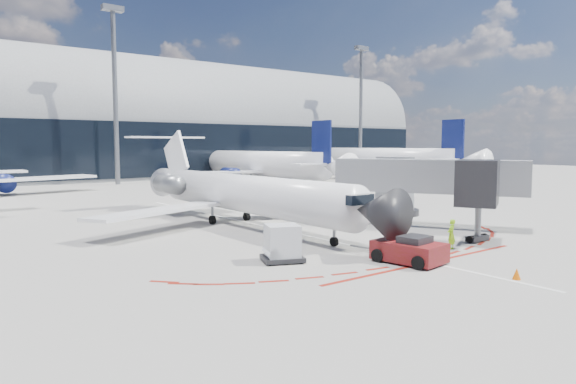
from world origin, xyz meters
TOP-DOWN VIEW (x-y plane):
  - ground at (0.00, 0.00)m, footprint 260.00×260.00m
  - apron_centerline at (0.00, 2.00)m, footprint 0.25×40.00m
  - apron_stop_bar at (0.00, -11.50)m, footprint 14.00×0.25m
  - terminal_building at (0.00, 64.97)m, footprint 150.00×24.15m
  - jet_bridge at (9.79, -3.01)m, footprint 10.03×15.20m
  - light_mast_centre at (5.00, 48.00)m, footprint 0.70×0.70m
  - light_mast_east at (55.00, 48.00)m, footprint 0.70×0.70m
  - regional_jet at (-0.99, 4.50)m, footprint 22.76×28.06m
  - pushback_tug at (-0.76, -10.92)m, footprint 2.63×5.34m
  - ramp_worker at (3.61, -10.22)m, footprint 0.69×0.53m
  - uld_container at (-5.62, -7.02)m, footprint 2.44×2.28m
  - safety_cone_left at (-5.51, -6.62)m, footprint 0.38×0.38m
  - safety_cone_right at (0.39, -15.79)m, footprint 0.36×0.36m
  - bg_airliner_2 at (24.70, 40.01)m, footprint 34.88×36.94m
  - bg_airliner_3 at (49.71, 38.43)m, footprint 37.91×40.14m

SIDE VIEW (x-z plane):
  - ground at x=0.00m, z-range 0.00..0.00m
  - apron_centerline at x=0.00m, z-range 0.00..0.01m
  - apron_stop_bar at x=0.00m, z-range 0.00..0.01m
  - safety_cone_right at x=0.39m, z-range 0.00..0.49m
  - safety_cone_left at x=-5.51m, z-range 0.00..0.53m
  - pushback_tug at x=-0.76m, z-range -0.08..1.28m
  - ramp_worker at x=3.61m, z-range 0.00..1.68m
  - uld_container at x=-5.62m, z-range -0.01..1.83m
  - regional_jet at x=-0.99m, z-range -1.17..5.86m
  - jet_bridge at x=9.79m, z-range 0.56..5.46m
  - bg_airliner_2 at x=24.70m, z-range 0.00..11.29m
  - bg_airliner_3 at x=49.71m, z-range 0.00..12.27m
  - terminal_building at x=0.00m, z-range -3.48..20.52m
  - light_mast_centre at x=5.00m, z-range 0.00..25.00m
  - light_mast_east at x=55.00m, z-range 0.00..25.00m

